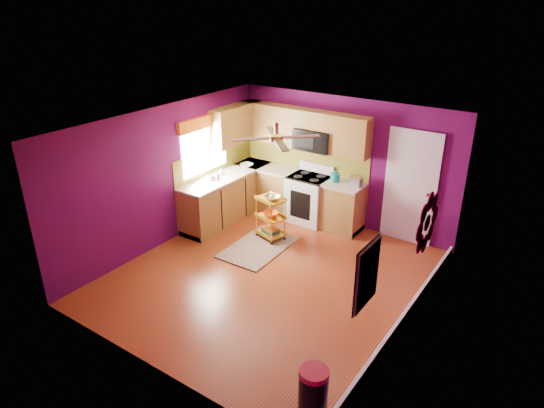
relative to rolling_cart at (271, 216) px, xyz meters
The scene contains 18 objects.
ground 1.40m from the rolling_cart, 56.54° to the right, with size 5.00×5.00×0.00m, color maroon.
room_envelope 1.77m from the rolling_cart, 55.57° to the right, with size 4.54×5.04×2.52m.
lower_cabinets 0.95m from the rolling_cart, 130.80° to the left, with size 2.81×2.31×0.94m.
electric_range 1.09m from the rolling_cart, 80.72° to the left, with size 0.76×0.66×1.13m.
upper_cabinetry 1.79m from the rolling_cart, 115.68° to the left, with size 2.80×2.30×1.26m.
left_window 1.96m from the rolling_cart, behind, with size 0.08×1.35×1.08m.
panel_door 2.55m from the rolling_cart, 33.41° to the left, with size 0.95×0.11×2.15m.
right_wall_art 3.43m from the rolling_cart, 25.94° to the right, with size 0.04×2.74×1.04m.
ceiling_fan 2.16m from the rolling_cart, 51.06° to the right, with size 1.01×1.01×0.26m.
shag_rug 0.61m from the rolling_cart, 87.00° to the right, with size 0.90×1.47×0.02m, color black.
rolling_cart is the anchor object (origin of this frame).
trash_can 4.14m from the rolling_cart, 48.97° to the right, with size 0.32×0.35×0.62m.
teal_kettle 1.44m from the rolling_cart, 58.01° to the left, with size 0.18×0.18×0.21m.
toaster 1.69m from the rolling_cart, 44.91° to the left, with size 0.22×0.15×0.18m, color beige.
soap_bottle_a 1.32m from the rolling_cart, behind, with size 0.08×0.09×0.19m, color #EA3F72.
soap_bottle_b 1.42m from the rolling_cart, behind, with size 0.12×0.12×0.15m, color white.
counter_dish 1.53m from the rolling_cart, 144.68° to the left, with size 0.25×0.25×0.06m, color white.
counter_cup 1.39m from the rolling_cart, behind, with size 0.13×0.13×0.11m, color white.
Camera 1 is at (3.85, -5.51, 4.28)m, focal length 32.00 mm.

